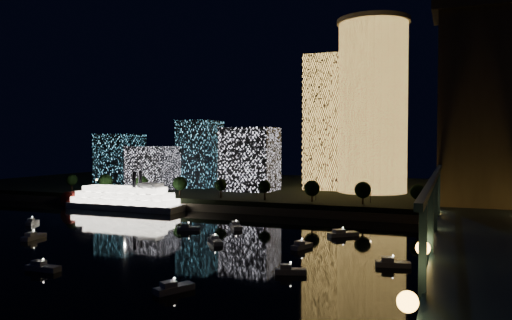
# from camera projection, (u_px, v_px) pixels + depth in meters

# --- Properties ---
(ground) EXTENTS (520.00, 520.00, 0.00)m
(ground) POSITION_uv_depth(u_px,v_px,m) (175.00, 261.00, 119.58)
(ground) COLOR black
(ground) RESTS_ON ground
(far_bank) EXTENTS (420.00, 160.00, 5.00)m
(far_bank) POSITION_uv_depth(u_px,v_px,m) (329.00, 191.00, 268.21)
(far_bank) COLOR black
(far_bank) RESTS_ON ground
(seawall) EXTENTS (420.00, 6.00, 3.00)m
(seawall) POSITION_uv_depth(u_px,v_px,m) (283.00, 211.00, 195.74)
(seawall) COLOR #6B5E4C
(seawall) RESTS_ON ground
(tower_cylindrical) EXTENTS (34.00, 34.00, 81.41)m
(tower_cylindrical) POSITION_uv_depth(u_px,v_px,m) (373.00, 106.00, 235.71)
(tower_cylindrical) COLOR #EDAE4B
(tower_cylindrical) RESTS_ON far_bank
(tower_rectangular) EXTENTS (21.10, 21.10, 67.15)m
(tower_rectangular) POSITION_uv_depth(u_px,v_px,m) (328.00, 123.00, 252.54)
(tower_rectangular) COLOR #EDAE4B
(tower_rectangular) RESTS_ON far_bank
(midrise_blocks) EXTENTS (103.39, 41.49, 35.23)m
(midrise_blocks) POSITION_uv_depth(u_px,v_px,m) (186.00, 159.00, 260.17)
(midrise_blocks) COLOR white
(midrise_blocks) RESTS_ON far_bank
(truss_bridge) EXTENTS (13.00, 266.00, 50.00)m
(truss_bridge) POSITION_uv_depth(u_px,v_px,m) (470.00, 205.00, 98.60)
(truss_bridge) COLOR navy
(truss_bridge) RESTS_ON ground
(riverboat) EXTENTS (56.41, 12.11, 16.97)m
(riverboat) POSITION_uv_depth(u_px,v_px,m) (120.00, 199.00, 213.05)
(riverboat) COLOR silver
(riverboat) RESTS_ON ground
(motorboats) EXTENTS (130.13, 77.43, 2.78)m
(motorboats) POSITION_uv_depth(u_px,v_px,m) (193.00, 244.00, 136.16)
(motorboats) COLOR silver
(motorboats) RESTS_ON ground
(esplanade_trees) EXTENTS (165.60, 6.57, 8.78)m
(esplanade_trees) POSITION_uv_depth(u_px,v_px,m) (219.00, 185.00, 212.32)
(esplanade_trees) COLOR black
(esplanade_trees) RESTS_ON far_bank
(street_lamps) EXTENTS (132.70, 0.70, 5.65)m
(street_lamps) POSITION_uv_depth(u_px,v_px,m) (218.00, 187.00, 219.12)
(street_lamps) COLOR black
(street_lamps) RESTS_ON far_bank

